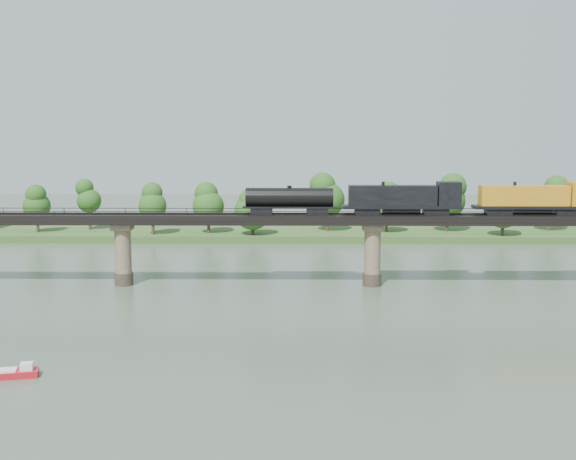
{
  "coord_description": "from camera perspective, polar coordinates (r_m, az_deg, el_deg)",
  "views": [
    {
      "loc": [
        -12.06,
        -83.8,
        24.61
      ],
      "look_at": [
        -13.5,
        30.0,
        9.0
      ],
      "focal_mm": 45.0,
      "sensor_mm": 36.0,
      "label": 1
    }
  ],
  "objects": [
    {
      "name": "ground",
      "position": [
        88.17,
        8.65,
        -8.49
      ],
      "size": [
        400.0,
        400.0,
        0.0
      ],
      "primitive_type": "plane",
      "color": "#3F4D3D",
      "rests_on": "ground"
    },
    {
      "name": "far_bank",
      "position": [
        170.9,
        4.77,
        -0.23
      ],
      "size": [
        300.0,
        24.0,
        1.6
      ],
      "primitive_type": "cube",
      "color": "#305321",
      "rests_on": "ground"
    },
    {
      "name": "bridge",
      "position": [
        116.03,
        6.69,
        -1.74
      ],
      "size": [
        236.0,
        30.0,
        11.5
      ],
      "color": "#473A2D",
      "rests_on": "ground"
    },
    {
      "name": "bridge_superstructure",
      "position": [
        115.15,
        6.74,
        1.37
      ],
      "size": [
        220.0,
        4.9,
        0.75
      ],
      "color": "black",
      "rests_on": "bridge"
    },
    {
      "name": "far_treeline",
      "position": [
        165.12,
        2.06,
        2.32
      ],
      "size": [
        289.06,
        17.54,
        13.6
      ],
      "color": "#382619",
      "rests_on": "far_bank"
    },
    {
      "name": "freight_train",
      "position": [
        118.3,
        15.69,
        2.37
      ],
      "size": [
        75.96,
        2.96,
        5.23
      ],
      "color": "black",
      "rests_on": "bridge"
    },
    {
      "name": "motorboat",
      "position": [
        79.08,
        -20.88,
        -10.49
      ],
      "size": [
        5.27,
        2.9,
        1.4
      ],
      "rotation": [
        0.0,
        0.0,
        0.23
      ],
      "color": "red",
      "rests_on": "ground"
    }
  ]
}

